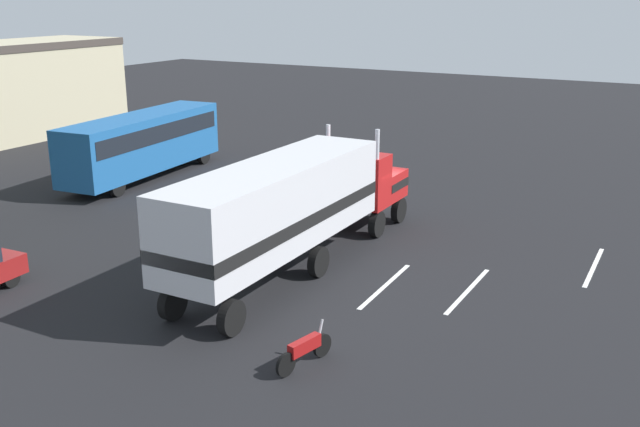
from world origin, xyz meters
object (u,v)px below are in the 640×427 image
object	(u,v)px
semi_truck	(293,203)
person_bystander	(222,240)
motorcycle	(305,350)
parked_bus	(143,140)

from	to	relation	value
semi_truck	person_bystander	bearing A→B (deg)	105.06
person_bystander	motorcycle	xyz separation A→B (m)	(-5.19, -6.61, -0.41)
semi_truck	person_bystander	xyz separation A→B (m)	(-0.71, 2.65, -1.63)
parked_bus	motorcycle	distance (m)	22.77
semi_truck	person_bystander	world-z (taller)	semi_truck
semi_truck	parked_bus	xyz separation A→B (m)	(7.78, 14.18, -0.46)
semi_truck	motorcycle	xyz separation A→B (m)	(-5.90, -3.96, -2.04)
person_bystander	motorcycle	size ratio (longest dim) A/B	0.78
person_bystander	parked_bus	world-z (taller)	parked_bus
person_bystander	semi_truck	bearing A→B (deg)	-74.94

